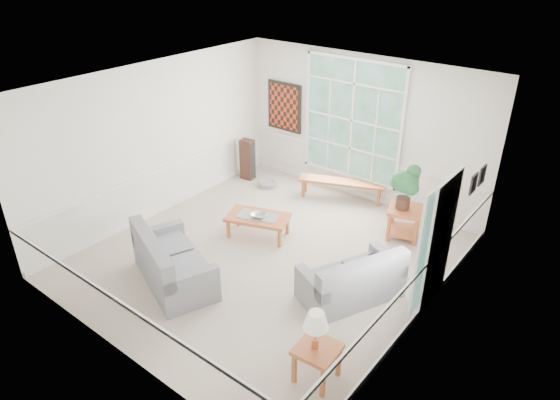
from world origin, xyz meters
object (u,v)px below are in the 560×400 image
Objects in this scene: coffee_table at (258,226)px; end_table at (404,223)px; loveseat_front at (174,258)px; loveseat_right at (351,274)px; side_table at (317,363)px.

end_table reaches higher than coffee_table.
end_table is at bearing 79.03° from loveseat_front.
loveseat_front is at bearing -124.71° from loveseat_right.
coffee_table is at bearing 107.52° from loveseat_front.
loveseat_right is 2.13m from end_table.
end_table is 1.16× the size of side_table.
loveseat_right is 1.35× the size of coffee_table.
loveseat_right reaches higher than side_table.
loveseat_front is 2.95m from side_table.
end_table is 3.84m from side_table.
coffee_table is at bearing -142.35° from end_table.
loveseat_right is at bearing 52.07° from loveseat_front.
loveseat_right is 1.75m from side_table.
loveseat_front reaches higher than end_table.
side_table is (2.79, -2.14, 0.05)m from coffee_table.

